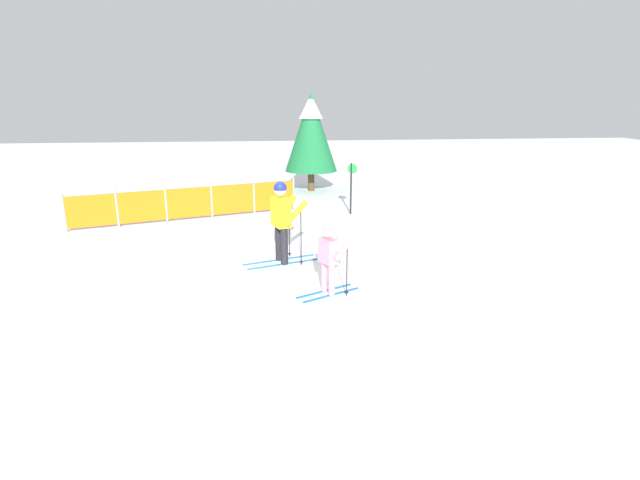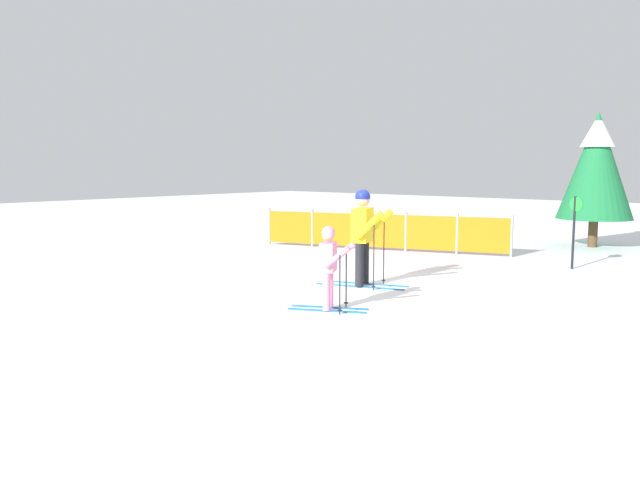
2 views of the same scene
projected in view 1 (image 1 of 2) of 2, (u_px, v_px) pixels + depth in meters
ground_plane at (276, 263)px, 10.33m from camera, size 60.00×60.00×0.00m
skier_adult at (282, 215)px, 10.12m from camera, size 1.63×0.92×1.70m
skier_child at (329, 254)px, 8.55m from camera, size 1.15×0.79×1.24m
safety_fence at (189, 203)px, 13.85m from camera, size 5.99×2.02×0.98m
conifer_far at (311, 131)px, 17.75m from camera, size 1.88×1.88×3.49m
trail_marker at (351, 183)px, 14.46m from camera, size 0.28×0.08×1.49m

